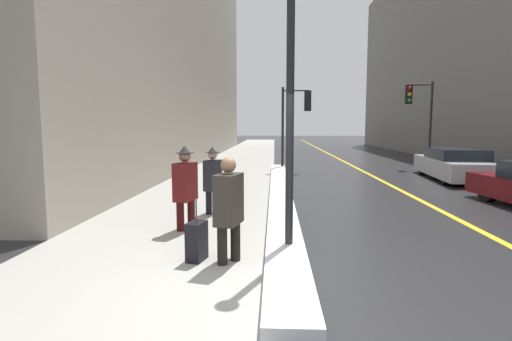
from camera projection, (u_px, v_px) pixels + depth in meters
ground_plane at (274, 292)px, 4.89m from camera, size 160.00×160.00×0.00m
sidewalk_slab at (234, 167)px, 19.88m from camera, size 4.00×80.00×0.01m
road_centre_stripe at (356, 167)px, 19.60m from camera, size 0.16×80.00×0.00m
snow_bank_curb at (280, 195)px, 11.20m from camera, size 0.59×15.34×0.22m
building_facade_left at (159, 19)px, 24.13m from camera, size 6.00×36.00×16.90m
building_facade_right at (479, 41)px, 25.33m from camera, size 6.00×36.00×14.73m
lamp_post at (290, 93)px, 5.91m from camera, size 0.28×0.28×4.11m
traffic_light_near at (298, 111)px, 17.72m from camera, size 1.31×0.32×3.73m
traffic_light_far at (418, 106)px, 19.02m from camera, size 1.31×0.32×4.12m
pedestrian_with_shoulder_bag at (229, 205)px, 5.83m from camera, size 0.42×0.75×1.58m
pedestrian_nearside at (185, 184)px, 7.68m from camera, size 0.41×0.56×1.65m
pedestrian_in_fedora at (213, 177)px, 9.13m from camera, size 0.39×0.53×1.56m
parked_car_silver at (454, 164)px, 15.13m from camera, size 2.21×4.93×1.19m
rolling_suitcase at (197, 241)px, 5.97m from camera, size 0.30×0.40×0.95m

